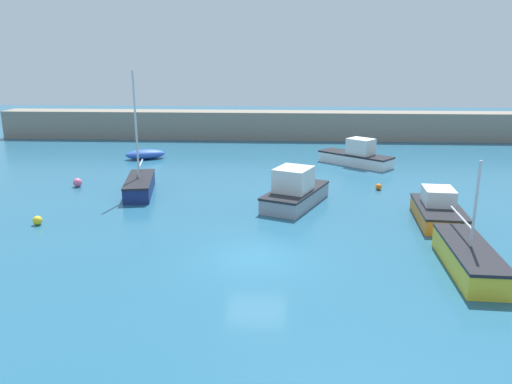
# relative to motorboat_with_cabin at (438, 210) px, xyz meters

# --- Properties ---
(ground_plane) EXTENTS (120.00, 120.00, 0.20)m
(ground_plane) POSITION_rel_motorboat_with_cabin_xyz_m (-8.82, -5.03, -0.69)
(ground_plane) COLOR #235B7A
(harbor_breakwater) EXTENTS (52.53, 2.71, 2.65)m
(harbor_breakwater) POSITION_rel_motorboat_with_cabin_xyz_m (-8.82, 24.48, 0.74)
(harbor_breakwater) COLOR gray
(harbor_breakwater) RESTS_ON ground_plane
(motorboat_with_cabin) EXTENTS (2.45, 4.66, 1.63)m
(motorboat_with_cabin) POSITION_rel_motorboat_with_cabin_xyz_m (0.00, 0.00, 0.00)
(motorboat_with_cabin) COLOR orange
(motorboat_with_cabin) RESTS_ON ground_plane
(rowboat_blue_near) EXTENTS (3.33, 2.31, 0.75)m
(rowboat_blue_near) POSITION_rel_motorboat_with_cabin_xyz_m (-18.60, 14.23, -0.21)
(rowboat_blue_near) COLOR #2D56B7
(rowboat_blue_near) RESTS_ON ground_plane
(motorboat_grey_hull) EXTENTS (5.43, 4.96, 2.03)m
(motorboat_grey_hull) POSITION_rel_motorboat_with_cabin_xyz_m (-2.20, 12.86, 0.11)
(motorboat_grey_hull) COLOR white
(motorboat_grey_hull) RESTS_ON ground_plane
(sailboat_tall_mast) EXTENTS (2.30, 5.04, 7.18)m
(sailboat_tall_mast) POSITION_rel_motorboat_with_cabin_xyz_m (-16.25, 4.27, -0.07)
(sailboat_tall_mast) COLOR navy
(sailboat_tall_mast) RESTS_ON ground_plane
(cabin_cruiser_white) EXTENTS (4.02, 5.60, 2.17)m
(cabin_cruiser_white) POSITION_rel_motorboat_with_cabin_xyz_m (-7.06, 2.37, 0.20)
(cabin_cruiser_white) COLOR gray
(cabin_cruiser_white) RESTS_ON ground_plane
(sailboat_twin_hulled) EXTENTS (1.85, 5.60, 4.34)m
(sailboat_twin_hulled) POSITION_rel_motorboat_with_cabin_xyz_m (-0.57, -5.89, -0.07)
(sailboat_twin_hulled) COLOR yellow
(sailboat_twin_hulled) RESTS_ON ground_plane
(mooring_buoy_orange) EXTENTS (0.39, 0.39, 0.39)m
(mooring_buoy_orange) POSITION_rel_motorboat_with_cabin_xyz_m (-1.84, 5.82, -0.40)
(mooring_buoy_orange) COLOR orange
(mooring_buoy_orange) RESTS_ON ground_plane
(mooring_buoy_pink) EXTENTS (0.54, 0.54, 0.54)m
(mooring_buoy_pink) POSITION_rel_motorboat_with_cabin_xyz_m (-20.60, 5.59, -0.32)
(mooring_buoy_pink) COLOR #EA668C
(mooring_buoy_pink) RESTS_ON ground_plane
(mooring_buoy_yellow) EXTENTS (0.45, 0.45, 0.45)m
(mooring_buoy_yellow) POSITION_rel_motorboat_with_cabin_xyz_m (-19.70, -1.58, -0.36)
(mooring_buoy_yellow) COLOR yellow
(mooring_buoy_yellow) RESTS_ON ground_plane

